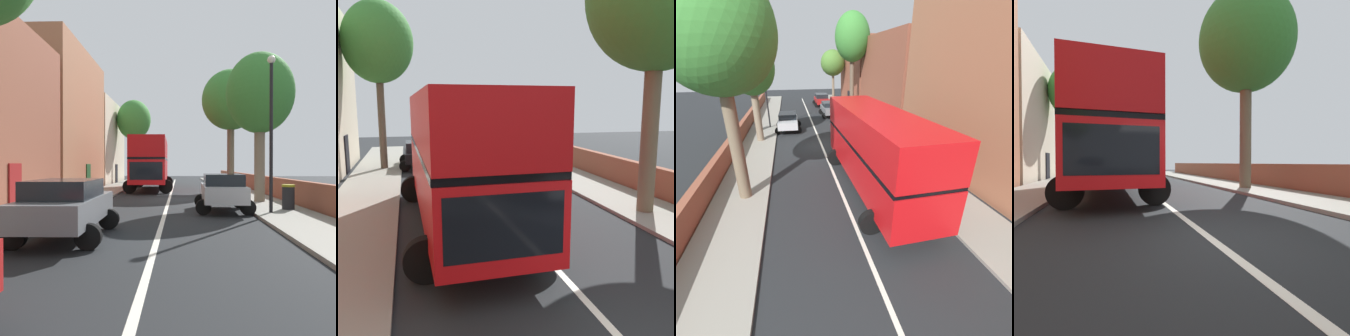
% 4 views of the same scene
% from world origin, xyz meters
% --- Properties ---
extents(ground_plane, '(84.00, 84.00, 0.00)m').
position_xyz_m(ground_plane, '(0.00, 0.00, 0.00)').
color(ground_plane, black).
extents(road_centre_line, '(0.16, 54.00, 0.01)m').
position_xyz_m(road_centre_line, '(0.00, 0.00, 0.00)').
color(road_centre_line, silver).
rests_on(road_centre_line, ground).
extents(sidewalk_left, '(2.60, 60.00, 0.12)m').
position_xyz_m(sidewalk_left, '(-4.90, 0.00, 0.06)').
color(sidewalk_left, gray).
rests_on(sidewalk_left, ground).
extents(sidewalk_right, '(2.60, 60.00, 0.12)m').
position_xyz_m(sidewalk_right, '(4.90, 0.00, 0.06)').
color(sidewalk_right, gray).
rests_on(sidewalk_right, ground).
extents(terraced_houses_left, '(4.07, 47.52, 10.78)m').
position_xyz_m(terraced_houses_left, '(-8.50, 0.29, 4.71)').
color(terraced_houses_left, brown).
rests_on(terraced_houses_left, ground).
extents(boundary_wall_right, '(0.36, 54.00, 1.27)m').
position_xyz_m(boundary_wall_right, '(6.45, 0.00, 0.64)').
color(boundary_wall_right, brown).
rests_on(boundary_wall_right, ground).
extents(double_decker_bus, '(3.69, 10.21, 4.06)m').
position_xyz_m(double_decker_bus, '(-1.70, 7.22, 2.35)').
color(double_decker_bus, red).
rests_on(double_decker_bus, ground).
extents(parked_car_silver_right_0, '(2.49, 4.01, 1.64)m').
position_xyz_m(parked_car_silver_right_0, '(2.50, -5.46, 0.94)').
color(parked_car_silver_right_0, '#B7BABF').
rests_on(parked_car_silver_right_0, ground).
extents(parked_car_black_left_1, '(2.51, 4.17, 1.58)m').
position_xyz_m(parked_car_black_left_1, '(-2.50, 18.86, 0.91)').
color(parked_car_black_left_1, black).
rests_on(parked_car_black_left_1, ground).
extents(parked_car_grey_left_3, '(2.50, 4.33, 1.64)m').
position_xyz_m(parked_car_grey_left_3, '(-2.50, -11.22, 0.94)').
color(parked_car_grey_left_3, slate).
rests_on(parked_car_grey_left_3, ground).
extents(street_tree_right_1, '(3.54, 3.54, 7.79)m').
position_xyz_m(street_tree_right_1, '(4.81, -2.35, 5.72)').
color(street_tree_right_1, '#7A6B56').
rests_on(street_tree_right_1, sidewalk_right).
extents(street_tree_right_3, '(4.58, 4.58, 9.45)m').
position_xyz_m(street_tree_right_3, '(4.67, 6.92, 7.11)').
color(street_tree_right_3, brown).
rests_on(street_tree_right_3, sidewalk_right).
extents(street_tree_left_4, '(3.84, 3.84, 9.24)m').
position_xyz_m(street_tree_left_4, '(-4.57, 18.45, 7.08)').
color(street_tree_left_4, brown).
rests_on(street_tree_left_4, sidewalk_left).
extents(lamppost_right, '(0.32, 0.32, 6.31)m').
position_xyz_m(lamppost_right, '(4.30, -6.59, 3.81)').
color(lamppost_right, black).
rests_on(lamppost_right, sidewalk_right).
extents(litter_bin_right, '(0.55, 0.55, 1.07)m').
position_xyz_m(litter_bin_right, '(5.30, -5.60, 0.66)').
color(litter_bin_right, black).
rests_on(litter_bin_right, sidewalk_right).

